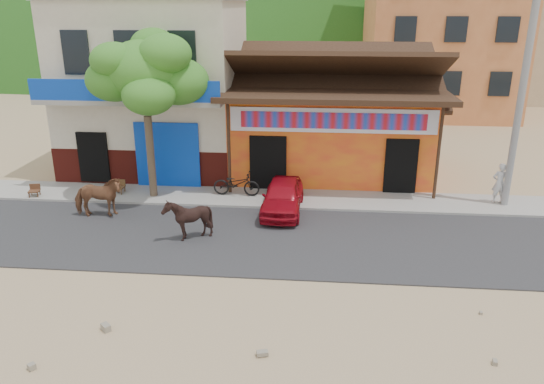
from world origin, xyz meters
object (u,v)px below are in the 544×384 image
Objects in this scene: tree at (148,116)px; red_car at (283,196)px; cow_dark at (188,219)px; pedestrian at (500,183)px; cafe_chair_left at (33,186)px; utility_pole at (522,92)px; cow_tan at (98,197)px; scooter at (236,184)px; cafe_chair_right at (118,182)px.

tree is 5.62m from red_car.
pedestrian reaches higher than cow_dark.
cafe_chair_left is (-17.00, -0.90, -0.33)m from pedestrian.
cafe_chair_left is at bearing -1.10° from pedestrian.
utility_pole reaches higher than cow_dark.
tree reaches higher than cow_tan.
cow_tan reaches higher than scooter.
cow_dark is at bearing -43.16° from cafe_chair_right.
cow_dark reaches higher than scooter.
red_car is at bearing -7.69° from cafe_chair_right.
cafe_chair_right is (3.00, 0.63, 0.05)m from cafe_chair_left.
cow_tan is at bearing -100.51° from cow_dark.
utility_pole is 3.28m from pedestrian.
cow_tan is at bearing -121.92° from tree.
utility_pole is 8.71m from red_car.
red_car is (-7.88, -1.20, -3.52)m from utility_pole.
tree is 12.84m from utility_pole.
utility_pole is at bearing 2.73° from cafe_chair_right.
tree is at bearing -2.31° from pedestrian.
tree reaches higher than pedestrian.
cow_tan is at bearing -170.99° from utility_pole.
scooter is 9.50m from pedestrian.
pedestrian is (12.60, 0.40, -2.27)m from tree.
scooter reaches higher than cafe_chair_left.
cow_dark is at bearing -58.22° from tree.
utility_pole is 4.77× the size of cow_tan.
cow_dark is 0.41× the size of red_car.
utility_pole is 17.59m from cafe_chair_left.
tree is at bearing -40.47° from cow_tan.
tree is 3.57× the size of cow_tan.
red_car reaches higher than cafe_chair_left.
cafe_chair_left is (-4.40, -0.50, -2.60)m from tree.
tree is at bearing -179.10° from utility_pole.
pedestrian reaches higher than cafe_chair_left.
utility_pole is at bearing 122.55° from cow_dark.
pedestrian reaches higher than cow_tan.
utility_pole reaches higher than cow_tan.
cow_dark is (2.19, -3.54, -2.40)m from tree.
cow_dark reaches higher than cafe_chair_left.
tree is 4.08× the size of pedestrian.
cafe_chair_right is at bearing -4.94° from cow_tan.
tree reaches higher than cafe_chair_left.
cafe_chair_left is at bearing -165.71° from cafe_chair_right.
red_car is at bearing -89.10° from cow_tan.
red_car is at bearing -11.49° from tree.
red_car is 4.11× the size of cafe_chair_left.
cafe_chair_left is at bearing 178.64° from red_car.
utility_pole is at bearing 0.90° from tree.
cafe_chair_right is at bearing 171.58° from red_car.
red_car reaches higher than cafe_chair_right.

